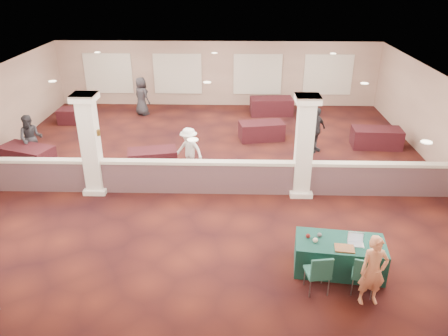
{
  "coord_description": "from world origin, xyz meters",
  "views": [
    {
      "loc": [
        0.92,
        -13.75,
        6.65
      ],
      "look_at": [
        0.6,
        -2.0,
        1.1
      ],
      "focal_mm": 35.0,
      "sensor_mm": 36.0,
      "label": 1
    }
  ],
  "objects_px": {
    "woman": "(373,271)",
    "far_table_front_right": "(376,138)",
    "conf_chair_main": "(364,273)",
    "far_table_back_center": "(261,131)",
    "attendee_a": "(31,138)",
    "far_table_front_center": "(153,159)",
    "conf_chair_side": "(319,271)",
    "attendee_c": "(315,130)",
    "attendee_b": "(189,150)",
    "far_table_back_left": "(77,116)",
    "attendee_d": "(142,96)",
    "far_table_front_left": "(27,157)",
    "near_table": "(339,256)",
    "far_table_back_right": "(271,106)"
  },
  "relations": [
    {
      "from": "conf_chair_side",
      "to": "woman",
      "type": "xyz_separation_m",
      "value": [
        1.06,
        -0.25,
        0.23
      ]
    },
    {
      "from": "conf_chair_side",
      "to": "far_table_front_right",
      "type": "height_order",
      "value": "conf_chair_side"
    },
    {
      "from": "near_table",
      "to": "conf_chair_main",
      "type": "distance_m",
      "value": 0.94
    },
    {
      "from": "attendee_a",
      "to": "attendee_b",
      "type": "distance_m",
      "value": 5.9
    },
    {
      "from": "woman",
      "to": "attendee_b",
      "type": "bearing_deg",
      "value": 118.38
    },
    {
      "from": "far_table_back_left",
      "to": "attendee_b",
      "type": "distance_m",
      "value": 7.55
    },
    {
      "from": "near_table",
      "to": "conf_chair_main",
      "type": "bearing_deg",
      "value": -61.2
    },
    {
      "from": "woman",
      "to": "far_table_back_center",
      "type": "distance_m",
      "value": 9.75
    },
    {
      "from": "far_table_back_center",
      "to": "attendee_d",
      "type": "height_order",
      "value": "attendee_d"
    },
    {
      "from": "conf_chair_side",
      "to": "far_table_front_left",
      "type": "distance_m",
      "value": 11.27
    },
    {
      "from": "far_table_back_left",
      "to": "conf_chair_main",
      "type": "bearing_deg",
      "value": -48.08
    },
    {
      "from": "far_table_back_right",
      "to": "attendee_b",
      "type": "xyz_separation_m",
      "value": [
        -3.3,
        -6.5,
        0.41
      ]
    },
    {
      "from": "conf_chair_main",
      "to": "woman",
      "type": "distance_m",
      "value": 0.34
    },
    {
      "from": "far_table_back_right",
      "to": "attendee_c",
      "type": "xyz_separation_m",
      "value": [
        1.33,
        -4.51,
        0.47
      ]
    },
    {
      "from": "far_table_back_right",
      "to": "attendee_d",
      "type": "bearing_deg",
      "value": -178.29
    },
    {
      "from": "attendee_c",
      "to": "near_table",
      "type": "bearing_deg",
      "value": -130.86
    },
    {
      "from": "far_table_back_left",
      "to": "attendee_d",
      "type": "distance_m",
      "value": 3.07
    },
    {
      "from": "far_table_back_left",
      "to": "attendee_a",
      "type": "bearing_deg",
      "value": -93.11
    },
    {
      "from": "far_table_front_right",
      "to": "attendee_a",
      "type": "distance_m",
      "value": 13.11
    },
    {
      "from": "conf_chair_main",
      "to": "far_table_front_center",
      "type": "xyz_separation_m",
      "value": [
        -5.74,
        6.43,
        -0.24
      ]
    },
    {
      "from": "far_table_back_center",
      "to": "conf_chair_main",
      "type": "bearing_deg",
      "value": -79.45
    },
    {
      "from": "attendee_b",
      "to": "far_table_front_center",
      "type": "bearing_deg",
      "value": -167.21
    },
    {
      "from": "conf_chair_side",
      "to": "far_table_back_center",
      "type": "relative_size",
      "value": 0.56
    },
    {
      "from": "attendee_b",
      "to": "attendee_d",
      "type": "bearing_deg",
      "value": 139.96
    },
    {
      "from": "attendee_d",
      "to": "conf_chair_side",
      "type": "bearing_deg",
      "value": 156.41
    },
    {
      "from": "attendee_d",
      "to": "far_table_front_left",
      "type": "bearing_deg",
      "value": 103.31
    },
    {
      "from": "conf_chair_side",
      "to": "far_table_front_center",
      "type": "xyz_separation_m",
      "value": [
        -4.77,
        6.41,
        -0.25
      ]
    },
    {
      "from": "far_table_front_right",
      "to": "far_table_back_left",
      "type": "relative_size",
      "value": 1.15
    },
    {
      "from": "woman",
      "to": "attendee_d",
      "type": "xyz_separation_m",
      "value": [
        -7.38,
        12.68,
        0.08
      ]
    },
    {
      "from": "far_table_front_center",
      "to": "attendee_c",
      "type": "distance_m",
      "value": 6.22
    },
    {
      "from": "far_table_back_right",
      "to": "far_table_front_left",
      "type": "bearing_deg",
      "value": -145.84
    },
    {
      "from": "near_table",
      "to": "attendee_d",
      "type": "xyz_separation_m",
      "value": [
        -6.94,
        11.59,
        0.51
      ]
    },
    {
      "from": "woman",
      "to": "far_table_front_right",
      "type": "bearing_deg",
      "value": 66.36
    },
    {
      "from": "conf_chair_side",
      "to": "attendee_c",
      "type": "bearing_deg",
      "value": 73.23
    },
    {
      "from": "conf_chair_main",
      "to": "far_table_front_left",
      "type": "height_order",
      "value": "conf_chair_main"
    },
    {
      "from": "conf_chair_main",
      "to": "attendee_a",
      "type": "bearing_deg",
      "value": 162.78
    },
    {
      "from": "far_table_back_center",
      "to": "attendee_b",
      "type": "relative_size",
      "value": 1.1
    },
    {
      "from": "conf_chair_main",
      "to": "far_table_front_left",
      "type": "relative_size",
      "value": 0.53
    },
    {
      "from": "conf_chair_side",
      "to": "attendee_c",
      "type": "height_order",
      "value": "attendee_c"
    },
    {
      "from": "woman",
      "to": "far_table_back_right",
      "type": "relative_size",
      "value": 0.82
    },
    {
      "from": "attendee_d",
      "to": "conf_chair_main",
      "type": "bearing_deg",
      "value": 159.81
    },
    {
      "from": "conf_chair_main",
      "to": "far_table_back_left",
      "type": "xyz_separation_m",
      "value": [
        -10.01,
        11.15,
        -0.25
      ]
    },
    {
      "from": "far_table_back_left",
      "to": "attendee_d",
      "type": "relative_size",
      "value": 0.9
    },
    {
      "from": "woman",
      "to": "attendee_c",
      "type": "bearing_deg",
      "value": 82.22
    },
    {
      "from": "far_table_back_left",
      "to": "attendee_d",
      "type": "height_order",
      "value": "attendee_d"
    },
    {
      "from": "attendee_b",
      "to": "attendee_c",
      "type": "xyz_separation_m",
      "value": [
        4.63,
        1.99,
        0.06
      ]
    },
    {
      "from": "near_table",
      "to": "far_table_front_left",
      "type": "xyz_separation_m",
      "value": [
        -9.9,
        5.58,
        -0.01
      ]
    },
    {
      "from": "far_table_front_center",
      "to": "far_table_back_right",
      "type": "bearing_deg",
      "value": 53.21
    },
    {
      "from": "far_table_back_center",
      "to": "attendee_a",
      "type": "bearing_deg",
      "value": -164.48
    },
    {
      "from": "far_table_back_right",
      "to": "attendee_d",
      "type": "xyz_separation_m",
      "value": [
        -6.18,
        -0.18,
        0.5
      ]
    }
  ]
}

